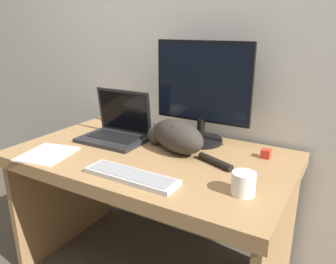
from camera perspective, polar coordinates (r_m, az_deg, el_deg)
name	(u,v)px	position (r m, az deg, el deg)	size (l,w,h in m)	color
wall_back	(195,22)	(1.86, 4.76, 18.50)	(6.40, 0.06, 2.60)	silver
desk	(151,182)	(1.64, -2.91, -8.66)	(1.32, 0.78, 0.70)	#A37A4C
monitor	(202,92)	(1.66, 5.96, 6.87)	(0.51, 0.23, 0.52)	black
laptop	(116,130)	(1.77, -8.97, 0.32)	(0.34, 0.25, 0.26)	#232326
external_keyboard	(131,176)	(1.33, -6.43, -7.62)	(0.41, 0.12, 0.02)	#BCBCC1
cat	(176,136)	(1.58, 1.42, -0.63)	(0.50, 0.27, 0.15)	#332D28
coffee_mug	(243,184)	(1.22, 13.00, -8.74)	(0.09, 0.09, 0.09)	white
paper_notepad	(47,154)	(1.65, -20.27, -3.61)	(0.25, 0.28, 0.01)	white
small_toy	(266,154)	(1.58, 16.67, -3.65)	(0.04, 0.04, 0.04)	red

